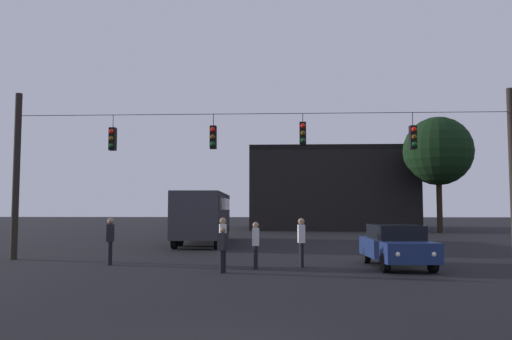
# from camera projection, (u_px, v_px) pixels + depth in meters

# --- Properties ---
(ground_plane) EXTENTS (168.00, 168.00, 0.00)m
(ground_plane) POSITION_uv_depth(u_px,v_px,m) (266.00, 243.00, 31.38)
(ground_plane) COLOR black
(ground_plane) RESTS_ON ground
(overhead_signal_span) EXTENTS (20.62, 0.44, 6.96)m
(overhead_signal_span) POSITION_uv_depth(u_px,v_px,m) (259.00, 164.00, 20.94)
(overhead_signal_span) COLOR black
(overhead_signal_span) RESTS_ON ground
(city_bus) EXTENTS (3.01, 11.10, 3.00)m
(city_bus) POSITION_uv_depth(u_px,v_px,m) (204.00, 212.00, 30.86)
(city_bus) COLOR #2D2D33
(city_bus) RESTS_ON ground
(car_near_right) EXTENTS (2.03, 4.41, 1.52)m
(car_near_right) POSITION_uv_depth(u_px,v_px,m) (396.00, 245.00, 18.44)
(car_near_right) COLOR navy
(car_near_right) RESTS_ON ground
(pedestrian_crossing_left) EXTENTS (0.24, 0.36, 1.64)m
(pedestrian_crossing_left) POSITION_uv_depth(u_px,v_px,m) (256.00, 242.00, 17.98)
(pedestrian_crossing_left) COLOR black
(pedestrian_crossing_left) RESTS_ON ground
(pedestrian_crossing_center) EXTENTS (0.27, 0.38, 1.76)m
(pedestrian_crossing_center) POSITION_uv_depth(u_px,v_px,m) (301.00, 239.00, 18.51)
(pedestrian_crossing_center) COLOR black
(pedestrian_crossing_center) RESTS_ON ground
(pedestrian_crossing_right) EXTENTS (0.34, 0.42, 1.50)m
(pedestrian_crossing_right) POSITION_uv_depth(u_px,v_px,m) (223.00, 247.00, 16.85)
(pedestrian_crossing_right) COLOR black
(pedestrian_crossing_right) RESTS_ON ground
(pedestrian_near_bus) EXTENTS (0.29, 0.39, 1.75)m
(pedestrian_near_bus) POSITION_uv_depth(u_px,v_px,m) (110.00, 238.00, 19.20)
(pedestrian_near_bus) COLOR black
(pedestrian_near_bus) RESTS_ON ground
(pedestrian_trailing) EXTENTS (0.31, 0.40, 1.78)m
(pedestrian_trailing) POSITION_uv_depth(u_px,v_px,m) (223.00, 239.00, 18.55)
(pedestrian_trailing) COLOR black
(pedestrian_trailing) RESTS_ON ground
(corner_building) EXTENTS (15.77, 13.05, 7.97)m
(corner_building) POSITION_uv_depth(u_px,v_px,m) (328.00, 190.00, 53.24)
(corner_building) COLOR black
(corner_building) RESTS_ON ground
(tree_left_silhouette) EXTENTS (5.86, 5.86, 9.91)m
(tree_left_silhouette) POSITION_uv_depth(u_px,v_px,m) (438.00, 151.00, 43.74)
(tree_left_silhouette) COLOR black
(tree_left_silhouette) RESTS_ON ground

